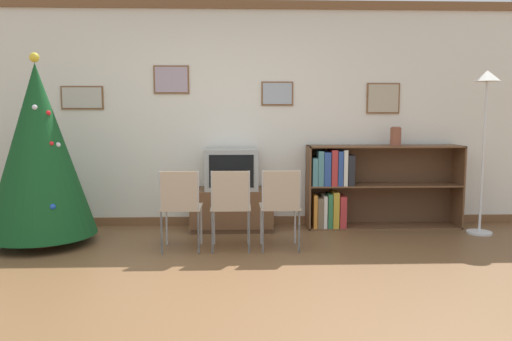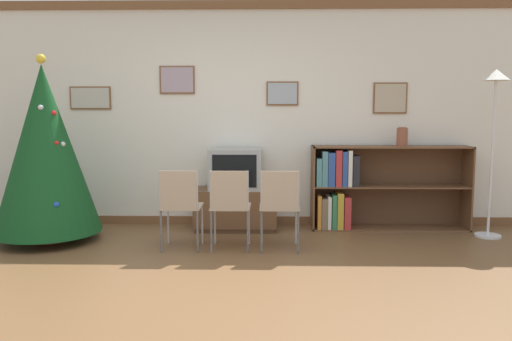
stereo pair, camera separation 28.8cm
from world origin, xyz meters
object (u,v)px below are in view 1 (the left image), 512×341
(television, at_px, (232,169))
(bookshelf, at_px, (355,186))
(folding_chair_left, at_px, (181,205))
(folding_chair_center, at_px, (231,205))
(tv_console, at_px, (232,209))
(standing_lamp, at_px, (486,109))
(christmas_tree, at_px, (39,151))
(vase, at_px, (396,136))
(folding_chair_right, at_px, (280,204))

(television, height_order, bookshelf, bookshelf)
(folding_chair_left, relative_size, folding_chair_center, 1.00)
(tv_console, height_order, folding_chair_left, folding_chair_left)
(folding_chair_center, height_order, bookshelf, bookshelf)
(television, distance_m, folding_chair_left, 1.08)
(standing_lamp, bearing_deg, christmas_tree, -176.86)
(tv_console, xyz_separation_m, folding_chair_center, (0.00, -0.93, 0.23))
(vase, xyz_separation_m, standing_lamp, (0.90, -0.34, 0.31))
(standing_lamp, bearing_deg, tv_console, 173.81)
(standing_lamp, bearing_deg, folding_chair_left, -169.43)
(folding_chair_center, bearing_deg, folding_chair_left, 180.00)
(bookshelf, bearing_deg, folding_chair_right, -134.50)
(vase, bearing_deg, tv_console, -178.98)
(christmas_tree, height_order, standing_lamp, christmas_tree)
(folding_chair_center, bearing_deg, folding_chair_right, 0.00)
(folding_chair_right, bearing_deg, christmas_tree, 171.82)
(folding_chair_right, distance_m, bookshelf, 1.41)
(folding_chair_right, bearing_deg, tv_console, 118.01)
(folding_chair_left, height_order, bookshelf, bookshelf)
(folding_chair_center, bearing_deg, television, 90.00)
(folding_chair_left, xyz_separation_m, vase, (2.44, 0.97, 0.63))
(television, relative_size, vase, 2.74)
(bookshelf, bearing_deg, vase, -4.66)
(folding_chair_left, bearing_deg, folding_chair_center, 0.00)
(vase, bearing_deg, folding_chair_center, -153.59)
(folding_chair_left, relative_size, vase, 3.67)
(bookshelf, bearing_deg, christmas_tree, -169.46)
(bookshelf, distance_m, vase, 0.76)
(tv_console, distance_m, vase, 2.13)
(folding_chair_left, xyz_separation_m, folding_chair_center, (0.50, 0.00, 0.00))
(bookshelf, bearing_deg, folding_chair_left, -153.09)
(bookshelf, bearing_deg, tv_console, -177.20)
(bookshelf, bearing_deg, folding_chair_center, -145.89)
(folding_chair_center, height_order, standing_lamp, standing_lamp)
(tv_console, distance_m, folding_chair_left, 1.08)
(television, xyz_separation_m, folding_chair_center, (0.00, -0.93, -0.25))
(folding_chair_center, distance_m, folding_chair_right, 0.50)
(christmas_tree, bearing_deg, bookshelf, 10.54)
(folding_chair_left, height_order, folding_chair_center, same)
(television, height_order, folding_chair_right, television)
(television, height_order, folding_chair_center, television)
(television, height_order, vase, vase)
(folding_chair_center, relative_size, standing_lamp, 0.44)
(vase, bearing_deg, folding_chair_right, -146.33)
(vase, relative_size, standing_lamp, 0.12)
(christmas_tree, xyz_separation_m, bookshelf, (3.47, 0.65, -0.49))
(tv_console, relative_size, television, 1.57)
(tv_console, relative_size, folding_chair_center, 1.17)
(christmas_tree, relative_size, folding_chair_right, 2.42)
(folding_chair_right, bearing_deg, vase, 33.67)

